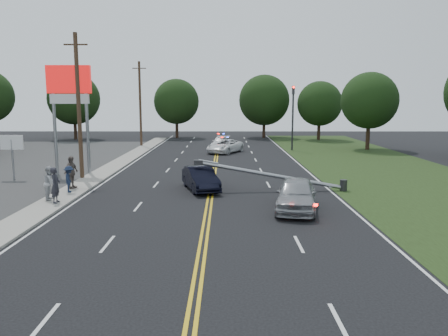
{
  "coord_description": "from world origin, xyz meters",
  "views": [
    {
      "loc": [
        0.84,
        -18.19,
        5.5
      ],
      "look_at": [
        0.79,
        6.24,
        1.7
      ],
      "focal_mm": 35.0,
      "sensor_mm": 36.0,
      "label": 1
    }
  ],
  "objects_px": {
    "bystander_b": "(50,183)",
    "crashed_sedan": "(201,179)",
    "traffic_signal": "(293,112)",
    "utility_pole_mid": "(79,106)",
    "small_sign": "(12,146)",
    "bystander_a": "(56,185)",
    "utility_pole_far": "(140,104)",
    "bystander_c": "(69,179)",
    "waiting_sedan": "(296,194)",
    "bystander_d": "(71,172)",
    "emergency_a": "(225,146)",
    "emergency_b": "(221,142)",
    "fallen_streetlight": "(280,176)",
    "pylon_sign": "(69,93)"
  },
  "relations": [
    {
      "from": "traffic_signal",
      "to": "utility_pole_mid",
      "type": "distance_m",
      "value": 25.12
    },
    {
      "from": "traffic_signal",
      "to": "emergency_a",
      "type": "relative_size",
      "value": 1.39
    },
    {
      "from": "waiting_sedan",
      "to": "small_sign",
      "type": "bearing_deg",
      "value": 165.48
    },
    {
      "from": "bystander_b",
      "to": "crashed_sedan",
      "type": "bearing_deg",
      "value": -78.72
    },
    {
      "from": "small_sign",
      "to": "traffic_signal",
      "type": "bearing_deg",
      "value": 38.9
    },
    {
      "from": "fallen_streetlight",
      "to": "waiting_sedan",
      "type": "bearing_deg",
      "value": -87.01
    },
    {
      "from": "bystander_a",
      "to": "bystander_d",
      "type": "relative_size",
      "value": 0.94
    },
    {
      "from": "emergency_a",
      "to": "bystander_a",
      "type": "distance_m",
      "value": 24.94
    },
    {
      "from": "utility_pole_far",
      "to": "bystander_a",
      "type": "xyz_separation_m",
      "value": [
        1.09,
        -29.6,
        -4.02
      ]
    },
    {
      "from": "traffic_signal",
      "to": "utility_pole_mid",
      "type": "relative_size",
      "value": 0.7
    },
    {
      "from": "waiting_sedan",
      "to": "bystander_b",
      "type": "height_order",
      "value": "bystander_b"
    },
    {
      "from": "emergency_a",
      "to": "pylon_sign",
      "type": "bearing_deg",
      "value": -103.05
    },
    {
      "from": "traffic_signal",
      "to": "bystander_d",
      "type": "distance_m",
      "value": 27.76
    },
    {
      "from": "small_sign",
      "to": "utility_pole_far",
      "type": "distance_m",
      "value": 22.68
    },
    {
      "from": "fallen_streetlight",
      "to": "utility_pole_far",
      "type": "distance_m",
      "value": 29.54
    },
    {
      "from": "fallen_streetlight",
      "to": "crashed_sedan",
      "type": "distance_m",
      "value": 4.86
    },
    {
      "from": "traffic_signal",
      "to": "bystander_a",
      "type": "xyz_separation_m",
      "value": [
        -16.41,
        -25.6,
        -3.14
      ]
    },
    {
      "from": "emergency_b",
      "to": "crashed_sedan",
      "type": "bearing_deg",
      "value": -84.36
    },
    {
      "from": "small_sign",
      "to": "bystander_a",
      "type": "xyz_separation_m",
      "value": [
        5.89,
        -7.6,
        -1.26
      ]
    },
    {
      "from": "bystander_b",
      "to": "traffic_signal",
      "type": "bearing_deg",
      "value": -44.22
    },
    {
      "from": "waiting_sedan",
      "to": "emergency_b",
      "type": "height_order",
      "value": "waiting_sedan"
    },
    {
      "from": "utility_pole_far",
      "to": "traffic_signal",
      "type": "bearing_deg",
      "value": -12.89
    },
    {
      "from": "fallen_streetlight",
      "to": "emergency_b",
      "type": "xyz_separation_m",
      "value": [
        -3.79,
        24.44,
        -0.27
      ]
    },
    {
      "from": "emergency_b",
      "to": "bystander_c",
      "type": "bearing_deg",
      "value": -100.87
    },
    {
      "from": "utility_pole_far",
      "to": "bystander_a",
      "type": "height_order",
      "value": "utility_pole_far"
    },
    {
      "from": "small_sign",
      "to": "emergency_b",
      "type": "height_order",
      "value": "small_sign"
    },
    {
      "from": "waiting_sedan",
      "to": "emergency_a",
      "type": "relative_size",
      "value": 0.95
    },
    {
      "from": "utility_pole_mid",
      "to": "utility_pole_far",
      "type": "distance_m",
      "value": 22.0
    },
    {
      "from": "fallen_streetlight",
      "to": "utility_pole_mid",
      "type": "relative_size",
      "value": 0.94
    },
    {
      "from": "small_sign",
      "to": "emergency_a",
      "type": "height_order",
      "value": "small_sign"
    },
    {
      "from": "small_sign",
      "to": "bystander_a",
      "type": "height_order",
      "value": "small_sign"
    },
    {
      "from": "utility_pole_far",
      "to": "crashed_sedan",
      "type": "height_order",
      "value": "utility_pole_far"
    },
    {
      "from": "small_sign",
      "to": "traffic_signal",
      "type": "xyz_separation_m",
      "value": [
        22.3,
        18.0,
        1.87
      ]
    },
    {
      "from": "waiting_sedan",
      "to": "bystander_b",
      "type": "xyz_separation_m",
      "value": [
        -13.13,
        1.91,
        0.22
      ]
    },
    {
      "from": "crashed_sedan",
      "to": "waiting_sedan",
      "type": "relative_size",
      "value": 0.91
    },
    {
      "from": "traffic_signal",
      "to": "fallen_streetlight",
      "type": "relative_size",
      "value": 0.75
    },
    {
      "from": "crashed_sedan",
      "to": "utility_pole_far",
      "type": "bearing_deg",
      "value": 91.68
    },
    {
      "from": "waiting_sedan",
      "to": "traffic_signal",
      "type": "bearing_deg",
      "value": 92.57
    },
    {
      "from": "traffic_signal",
      "to": "bystander_a",
      "type": "height_order",
      "value": "traffic_signal"
    },
    {
      "from": "bystander_b",
      "to": "small_sign",
      "type": "bearing_deg",
      "value": 28.11
    },
    {
      "from": "utility_pole_far",
      "to": "bystander_b",
      "type": "relative_size",
      "value": 5.4
    },
    {
      "from": "traffic_signal",
      "to": "bystander_c",
      "type": "bearing_deg",
      "value": -125.99
    },
    {
      "from": "small_sign",
      "to": "emergency_a",
      "type": "bearing_deg",
      "value": 46.55
    },
    {
      "from": "small_sign",
      "to": "crashed_sedan",
      "type": "height_order",
      "value": "small_sign"
    },
    {
      "from": "bystander_a",
      "to": "utility_pole_far",
      "type": "bearing_deg",
      "value": 3.26
    },
    {
      "from": "traffic_signal",
      "to": "bystander_c",
      "type": "relative_size",
      "value": 4.5
    },
    {
      "from": "utility_pole_far",
      "to": "crashed_sedan",
      "type": "bearing_deg",
      "value": -71.63
    },
    {
      "from": "bystander_c",
      "to": "bystander_d",
      "type": "distance_m",
      "value": 1.15
    },
    {
      "from": "pylon_sign",
      "to": "utility_pole_mid",
      "type": "distance_m",
      "value": 2.55
    },
    {
      "from": "pylon_sign",
      "to": "bystander_d",
      "type": "distance_m",
      "value": 7.82
    }
  ]
}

